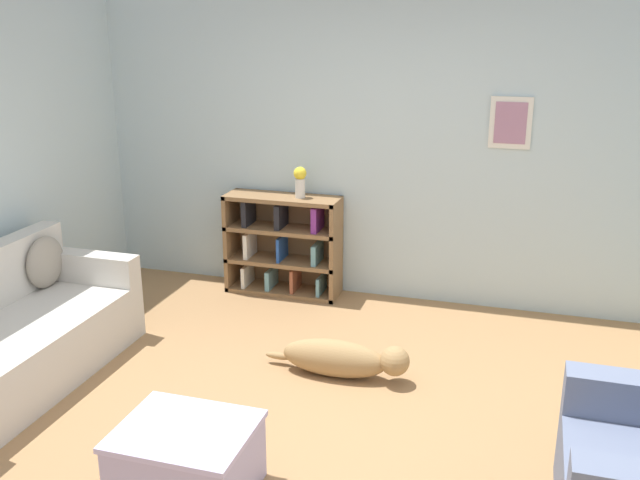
# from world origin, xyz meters

# --- Properties ---
(ground_plane) EXTENTS (14.00, 14.00, 0.00)m
(ground_plane) POSITION_xyz_m (0.00, 0.00, 0.00)
(ground_plane) COLOR #997047
(wall_back) EXTENTS (5.60, 0.13, 2.60)m
(wall_back) POSITION_xyz_m (0.00, 2.25, 1.30)
(wall_back) COLOR silver
(wall_back) RESTS_ON ground_plane
(couch) EXTENTS (0.83, 1.82, 0.84)m
(couch) POSITION_xyz_m (-2.03, -0.01, 0.31)
(couch) COLOR beige
(couch) RESTS_ON ground_plane
(bookshelf) EXTENTS (1.00, 0.32, 0.87)m
(bookshelf) POSITION_xyz_m (-0.83, 2.04, 0.43)
(bookshelf) COLOR olive
(bookshelf) RESTS_ON ground_plane
(coffee_table) EXTENTS (0.67, 0.57, 0.39)m
(coffee_table) POSITION_xyz_m (-0.35, -0.76, 0.21)
(coffee_table) COLOR #ADA3CC
(coffee_table) RESTS_ON ground_plane
(dog) EXTENTS (1.03, 0.23, 0.27)m
(dog) POSITION_xyz_m (0.08, 0.67, 0.13)
(dog) COLOR #9E7A4C
(dog) RESTS_ON ground_plane
(vase) EXTENTS (0.11, 0.11, 0.26)m
(vase) POSITION_xyz_m (-0.67, 2.02, 1.02)
(vase) COLOR silver
(vase) RESTS_ON bookshelf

